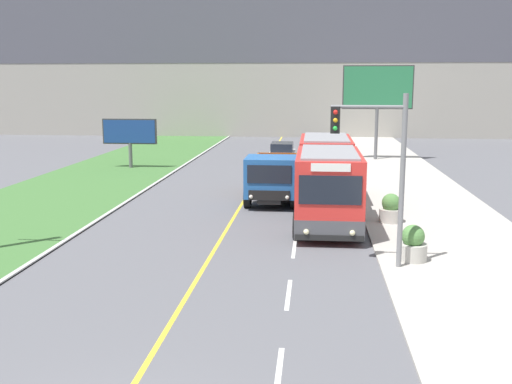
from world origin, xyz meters
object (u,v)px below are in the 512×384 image
dump_truck (272,178)px  billboard_small (130,133)px  traffic_light_mast (380,158)px  city_bus (327,178)px  billboard_large (378,90)px  car_distant (282,153)px  planter_round_second (391,209)px  planter_round_near (413,245)px

dump_truck → billboard_small: (-10.36, 10.93, 1.17)m
traffic_light_mast → billboard_small: (-14.31, 20.87, -1.10)m
city_bus → billboard_large: bearing=78.0°
billboard_large → car_distant: bearing=-162.4°
city_bus → planter_round_second: size_ratio=9.91×
car_distant → planter_round_second: size_ratio=3.65×
city_bus → planter_round_near: bearing=-70.0°
billboard_small → planter_round_second: billboard_small is taller
car_distant → billboard_small: 10.79m
city_bus → planter_round_second: bearing=-34.9°
billboard_large → planter_round_near: size_ratio=5.93×
billboard_small → planter_round_second: bearing=-43.6°
city_bus → billboard_large: size_ratio=1.69×
billboard_small → planter_round_near: bearing=-52.4°
billboard_large → city_bus: bearing=-102.0°
dump_truck → billboard_small: size_ratio=1.77×
traffic_light_mast → planter_round_near: (1.21, 0.71, -2.86)m
billboard_large → planter_round_second: bearing=-93.9°
planter_round_near → planter_round_second: bearing=90.3°
car_distant → traffic_light_mast: 24.97m
car_distant → dump_truck: bearing=-88.7°
traffic_light_mast → planter_round_second: traffic_light_mast is taller
dump_truck → billboard_small: bearing=133.5°
planter_round_near → city_bus: bearing=110.0°
planter_round_near → car_distant: bearing=103.0°
car_distant → planter_round_second: 19.12m
planter_round_second → city_bus: bearing=145.1°
dump_truck → car_distant: dump_truck is taller
city_bus → billboard_small: (-12.89, 12.94, 0.78)m
billboard_large → billboard_small: (-16.88, -5.74, -2.78)m
planter_round_second → billboard_large: bearing=86.1°
billboard_large → billboard_small: bearing=-161.2°
city_bus → billboard_small: 18.29m
city_bus → billboard_small: size_ratio=3.18×
car_distant → planter_round_second: bearing=-73.5°
city_bus → traffic_light_mast: size_ratio=2.16×
dump_truck → billboard_large: billboard_large is taller
car_distant → billboard_large: size_ratio=0.62×
planter_round_near → planter_round_second: (-0.03, 5.41, 0.00)m
billboard_large → billboard_small: billboard_large is taller
dump_truck → planter_round_near: 10.60m
city_bus → billboard_small: bearing=134.9°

